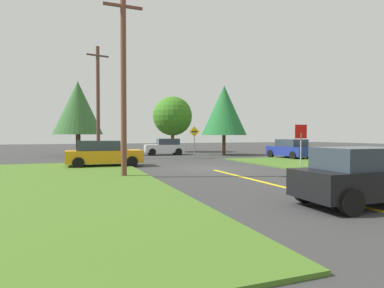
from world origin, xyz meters
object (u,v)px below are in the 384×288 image
(car_behind_on_main_road, at_px, (363,177))
(direction_sign, at_px, (194,138))
(pine_tree_center, at_px, (173,116))
(oak_tree_right, at_px, (224,110))
(utility_pole_near, at_px, (123,81))
(oak_tree_left, at_px, (78,108))
(car_on_crossroad, at_px, (290,149))
(utility_pole_mid, at_px, (98,101))
(car_approaching_junction, at_px, (165,147))
(parked_car_near_building, at_px, (103,154))
(stop_sign, at_px, (301,137))

(car_behind_on_main_road, relative_size, direction_sign, 1.44)
(pine_tree_center, bearing_deg, oak_tree_right, -67.79)
(utility_pole_near, distance_m, oak_tree_left, 17.69)
(utility_pole_near, bearing_deg, pine_tree_center, 67.61)
(utility_pole_near, distance_m, oak_tree_right, 18.14)
(car_on_crossroad, xyz_separation_m, utility_pole_mid, (-15.18, 4.93, 3.92))
(car_approaching_junction, xyz_separation_m, car_on_crossroad, (8.52, -8.54, 0.00))
(utility_pole_near, relative_size, utility_pole_mid, 0.93)
(direction_sign, bearing_deg, parked_car_near_building, -146.16)
(car_on_crossroad, relative_size, utility_pole_near, 0.48)
(car_approaching_junction, relative_size, direction_sign, 1.46)
(parked_car_near_building, distance_m, oak_tree_left, 12.68)
(oak_tree_left, xyz_separation_m, oak_tree_right, (13.59, -3.83, -0.16))
(oak_tree_right, bearing_deg, utility_pole_near, -130.62)
(utility_pole_near, bearing_deg, utility_pole_mid, 91.30)
(utility_pole_near, xyz_separation_m, pine_tree_center, (8.76, 21.25, -0.24))
(oak_tree_left, relative_size, oak_tree_right, 1.04)
(direction_sign, distance_m, oak_tree_left, 11.85)
(oak_tree_right, bearing_deg, oak_tree_left, 164.25)
(direction_sign, distance_m, pine_tree_center, 10.60)
(utility_pole_near, relative_size, direction_sign, 3.15)
(utility_pole_mid, bearing_deg, pine_tree_center, 44.54)
(oak_tree_right, bearing_deg, pine_tree_center, 112.21)
(car_behind_on_main_road, height_order, oak_tree_right, oak_tree_right)
(car_approaching_junction, relative_size, pine_tree_center, 0.61)
(car_behind_on_main_road, distance_m, oak_tree_right, 23.38)
(car_approaching_junction, bearing_deg, car_behind_on_main_road, 93.01)
(direction_sign, height_order, oak_tree_right, oak_tree_right)
(car_behind_on_main_road, bearing_deg, oak_tree_left, 106.96)
(parked_car_near_building, height_order, direction_sign, direction_sign)
(stop_sign, xyz_separation_m, direction_sign, (-3.06, 10.16, -0.16))
(stop_sign, height_order, car_behind_on_main_road, stop_sign)
(car_behind_on_main_road, height_order, parked_car_near_building, same)
(oak_tree_left, bearing_deg, parked_car_near_building, -83.89)
(utility_pole_near, bearing_deg, direction_sign, 55.24)
(utility_pole_near, distance_m, pine_tree_center, 22.99)
(stop_sign, relative_size, pine_tree_center, 0.40)
(utility_pole_near, bearing_deg, parked_car_near_building, 95.00)
(stop_sign, distance_m, parked_car_near_building, 12.18)
(stop_sign, height_order, car_approaching_junction, stop_sign)
(parked_car_near_building, distance_m, utility_pole_mid, 7.84)
(pine_tree_center, bearing_deg, parked_car_near_building, -120.50)
(pine_tree_center, distance_m, oak_tree_right, 8.08)
(stop_sign, bearing_deg, direction_sign, -71.49)
(stop_sign, relative_size, car_approaching_junction, 0.66)
(car_approaching_junction, bearing_deg, stop_sign, 111.37)
(direction_sign, bearing_deg, stop_sign, -73.25)
(car_behind_on_main_road, xyz_separation_m, parked_car_near_building, (-5.85, 13.97, 0.01))
(utility_pole_near, bearing_deg, stop_sign, 4.59)
(parked_car_near_building, bearing_deg, oak_tree_right, 34.16)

